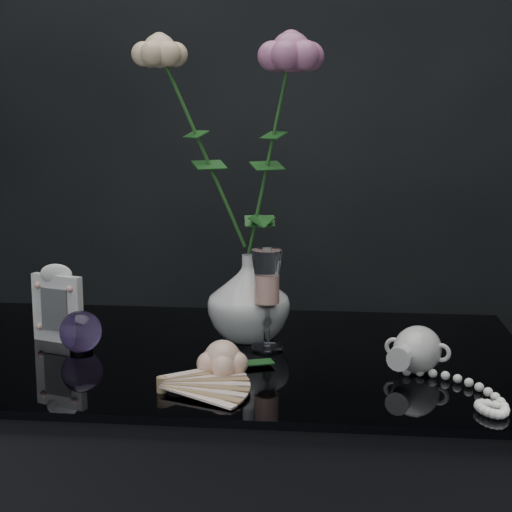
# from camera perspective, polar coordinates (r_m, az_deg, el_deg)

# --- Properties ---
(vase) EXTENTS (0.16, 0.16, 0.15)m
(vase) POSITION_cam_1_polar(r_m,az_deg,el_deg) (1.36, -0.54, -3.02)
(vase) COLOR silver
(vase) RESTS_ON table
(wine_glass) EXTENTS (0.06, 0.06, 0.17)m
(wine_glass) POSITION_cam_1_polar(r_m,az_deg,el_deg) (1.29, 0.79, -3.22)
(wine_glass) COLOR white
(wine_glass) RESTS_ON table
(picture_frame) EXTENTS (0.12, 0.11, 0.14)m
(picture_frame) POSITION_cam_1_polar(r_m,az_deg,el_deg) (1.38, -14.24, -3.33)
(picture_frame) COLOR white
(picture_frame) RESTS_ON table
(paperweight) EXTENTS (0.08, 0.08, 0.07)m
(paperweight) POSITION_cam_1_polar(r_m,az_deg,el_deg) (1.32, -12.63, -5.38)
(paperweight) COLOR #9173BA
(paperweight) RESTS_ON table
(paper_fan) EXTENTS (0.26, 0.21, 0.03)m
(paper_fan) POSITION_cam_1_polar(r_m,az_deg,el_deg) (1.13, -6.86, -9.16)
(paper_fan) COLOR #F4E2C3
(paper_fan) RESTS_ON table
(loose_rose) EXTENTS (0.15, 0.19, 0.06)m
(loose_rose) POSITION_cam_1_polar(r_m,az_deg,el_deg) (1.17, -2.46, -7.49)
(loose_rose) COLOR beige
(loose_rose) RESTS_ON table
(pearl_jar) EXTENTS (0.32, 0.33, 0.07)m
(pearl_jar) POSITION_cam_1_polar(r_m,az_deg,el_deg) (1.22, 11.66, -6.54)
(pearl_jar) COLOR silver
(pearl_jar) RESTS_ON table
(roses) EXTENTS (0.30, 0.12, 0.43)m
(roses) POSITION_cam_1_polar(r_m,az_deg,el_deg) (1.32, -1.54, 9.09)
(roses) COLOR #FFD19F
(roses) RESTS_ON vase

